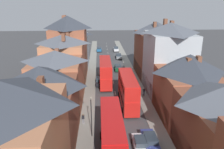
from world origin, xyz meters
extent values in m
cube|color=gray|center=(-5.10, 38.00, 0.07)|extent=(2.20, 104.00, 0.14)
cube|color=gray|center=(5.10, 38.00, 0.07)|extent=(2.20, 104.00, 0.14)
cube|color=silver|center=(0.00, 18.00, 0.01)|extent=(0.14, 1.80, 0.01)
cube|color=silver|center=(0.00, 24.00, 0.01)|extent=(0.14, 1.80, 0.01)
cube|color=silver|center=(0.00, 30.00, 0.01)|extent=(0.14, 1.80, 0.01)
cube|color=silver|center=(0.00, 36.00, 0.01)|extent=(0.14, 1.80, 0.01)
cube|color=silver|center=(0.00, 42.00, 0.01)|extent=(0.14, 1.80, 0.01)
cube|color=silver|center=(0.00, 48.00, 0.01)|extent=(0.14, 1.80, 0.01)
cube|color=silver|center=(0.00, 54.00, 0.01)|extent=(0.14, 1.80, 0.01)
cube|color=silver|center=(0.00, 60.00, 0.01)|extent=(0.14, 1.80, 0.01)
cube|color=silver|center=(0.00, 66.00, 0.01)|extent=(0.14, 1.80, 0.01)
cube|color=silver|center=(0.00, 72.00, 0.01)|extent=(0.14, 1.80, 0.01)
cube|color=silver|center=(0.00, 78.00, 0.01)|extent=(0.14, 1.80, 0.01)
cube|color=silver|center=(0.00, 84.00, 0.01)|extent=(0.14, 1.80, 0.01)
cube|color=brown|center=(-10.20, 14.61, 3.83)|extent=(8.00, 11.12, 7.66)
cube|color=#1E5133|center=(-6.26, 14.61, 1.60)|extent=(0.12, 10.23, 3.20)
pyramid|color=#383D47|center=(-10.20, 14.61, 8.97)|extent=(8.00, 11.12, 2.63)
cube|color=brown|center=(-9.19, 11.46, 9.50)|extent=(0.60, 0.90, 1.06)
cube|color=#A36042|center=(-10.20, 24.55, 4.11)|extent=(8.00, 8.76, 8.23)
cube|color=maroon|center=(-6.26, 24.55, 1.60)|extent=(0.12, 8.06, 3.20)
pyramid|color=#565B66|center=(-10.20, 24.55, 9.10)|extent=(8.00, 8.76, 1.74)
cube|color=brown|center=(-10.06, 25.69, 9.57)|extent=(0.60, 0.90, 0.94)
cube|color=#B2704C|center=(-10.20, 32.96, 4.77)|extent=(8.00, 8.07, 9.53)
cube|color=navy|center=(-6.26, 32.96, 1.60)|extent=(0.12, 7.43, 3.20)
pyramid|color=#565B66|center=(-10.20, 32.96, 10.43)|extent=(8.00, 8.07, 1.80)
cube|color=brown|center=(-9.28, 33.85, 10.98)|extent=(0.60, 0.90, 1.09)
cube|color=brown|center=(-9.64, 30.69, 11.13)|extent=(0.60, 0.90, 1.40)
cube|color=#935138|center=(-10.20, 41.45, 5.74)|extent=(8.00, 8.90, 11.48)
cube|color=olive|center=(-6.26, 41.45, 1.60)|extent=(0.12, 8.19, 3.20)
pyramid|color=#383D47|center=(-10.20, 41.45, 12.94)|extent=(8.00, 8.90, 2.93)
cube|color=brown|center=(-11.49, 44.04, 13.61)|extent=(0.60, 0.90, 1.33)
cube|color=brown|center=(-10.85, 42.13, 13.70)|extent=(0.60, 0.90, 1.51)
cube|color=#ADB2B7|center=(-10.20, 50.27, 4.41)|extent=(8.00, 8.74, 8.82)
cube|color=navy|center=(-6.26, 50.27, 1.60)|extent=(0.12, 8.04, 3.20)
pyramid|color=#383D47|center=(-10.20, 50.27, 9.71)|extent=(8.00, 8.74, 1.78)
cube|color=brown|center=(-9.36, 51.76, 10.46)|extent=(0.60, 0.90, 1.51)
cube|color=brown|center=(-9.19, 49.14, 10.17)|extent=(0.60, 0.90, 0.92)
cube|color=brown|center=(10.20, 9.74, 3.58)|extent=(8.00, 10.37, 7.16)
cube|color=#935138|center=(10.20, 19.98, 3.67)|extent=(8.00, 10.12, 7.34)
cube|color=olive|center=(6.26, 19.98, 1.60)|extent=(0.12, 9.31, 3.20)
pyramid|color=#383D47|center=(10.20, 19.98, 8.74)|extent=(8.00, 10.12, 2.80)
cube|color=brown|center=(11.20, 19.42, 9.37)|extent=(0.60, 0.90, 1.26)
cube|color=brown|center=(9.70, 19.32, 9.26)|extent=(0.60, 0.90, 1.03)
cube|color=#ADB2B7|center=(10.20, 29.87, 5.93)|extent=(8.00, 9.66, 11.87)
cube|color=maroon|center=(6.26, 29.87, 1.60)|extent=(0.12, 8.88, 3.20)
pyramid|color=#565B66|center=(10.20, 29.87, 12.84)|extent=(8.00, 9.66, 1.94)
cube|color=brown|center=(10.48, 30.36, 13.45)|extent=(0.60, 0.90, 1.22)
cube|color=brown|center=(9.33, 30.72, 13.61)|extent=(0.60, 0.90, 1.55)
cube|color=brown|center=(10.20, 40.61, 5.22)|extent=(8.00, 11.83, 10.43)
cube|color=navy|center=(6.26, 40.61, 1.60)|extent=(0.12, 10.88, 3.20)
pyramid|color=#474C56|center=(10.20, 40.61, 11.75)|extent=(8.00, 11.83, 2.64)
cube|color=brown|center=(9.43, 38.76, 12.45)|extent=(0.60, 0.90, 1.39)
cube|color=red|center=(-1.80, 11.39, 1.65)|extent=(2.44, 10.80, 2.50)
cube|color=red|center=(-1.80, 11.39, 4.05)|extent=(2.44, 10.58, 2.30)
cube|color=red|center=(-1.80, 11.39, 5.25)|extent=(2.39, 10.37, 0.10)
cube|color=#28333D|center=(-1.80, 16.74, 1.85)|extent=(2.20, 0.10, 1.20)
cube|color=#28333D|center=(-1.80, 16.74, 4.15)|extent=(2.20, 0.10, 1.10)
cube|color=#28333D|center=(-2.99, 11.39, 1.90)|extent=(0.06, 9.18, 0.90)
cube|color=#28333D|center=(-2.99, 11.39, 4.15)|extent=(0.06, 9.18, 0.90)
cube|color=yellow|center=(-1.80, 16.74, 4.95)|extent=(1.34, 0.08, 0.32)
cylinder|color=black|center=(-3.02, 14.74, 0.50)|extent=(0.30, 1.00, 1.00)
cylinder|color=black|center=(-0.58, 14.74, 0.50)|extent=(0.30, 1.00, 1.00)
cube|color=red|center=(1.80, 24.69, 1.65)|extent=(2.44, 10.80, 2.50)
cube|color=red|center=(1.80, 24.69, 4.05)|extent=(2.44, 10.58, 2.30)
cube|color=red|center=(1.80, 24.69, 5.25)|extent=(2.39, 10.37, 0.10)
cube|color=#28333D|center=(1.80, 30.04, 1.85)|extent=(2.20, 0.10, 1.20)
cube|color=#28333D|center=(1.80, 30.04, 4.15)|extent=(2.20, 0.10, 1.10)
cube|color=#28333D|center=(0.61, 24.69, 1.90)|extent=(0.06, 9.18, 0.90)
cube|color=#28333D|center=(0.61, 24.69, 4.15)|extent=(0.06, 9.18, 0.90)
cube|color=yellow|center=(1.80, 30.04, 4.95)|extent=(1.34, 0.08, 0.32)
cylinder|color=black|center=(0.58, 28.04, 0.50)|extent=(0.30, 1.00, 1.00)
cylinder|color=black|center=(3.02, 28.04, 0.50)|extent=(0.30, 1.00, 1.00)
cylinder|color=black|center=(0.58, 21.72, 0.50)|extent=(0.30, 1.00, 1.00)
cylinder|color=black|center=(3.02, 21.72, 0.50)|extent=(0.30, 1.00, 1.00)
cube|color=red|center=(-1.80, 35.30, 1.65)|extent=(2.44, 10.80, 2.50)
cube|color=red|center=(-1.80, 35.30, 4.05)|extent=(2.44, 10.58, 2.30)
cube|color=red|center=(-1.80, 35.30, 5.25)|extent=(2.39, 10.37, 0.10)
cube|color=#28333D|center=(-1.80, 40.65, 1.85)|extent=(2.20, 0.10, 1.20)
cube|color=#28333D|center=(-1.80, 40.65, 4.15)|extent=(2.20, 0.10, 1.10)
cube|color=#28333D|center=(-2.99, 35.30, 1.90)|extent=(0.06, 9.18, 0.90)
cube|color=#28333D|center=(-2.99, 35.30, 4.15)|extent=(0.06, 9.18, 0.90)
cube|color=yellow|center=(-1.80, 40.65, 4.95)|extent=(1.34, 0.08, 0.32)
cylinder|color=black|center=(-3.02, 38.65, 0.50)|extent=(0.30, 1.00, 1.00)
cylinder|color=black|center=(-0.58, 38.65, 0.50)|extent=(0.30, 1.00, 1.00)
cylinder|color=black|center=(-3.02, 32.33, 0.50)|extent=(0.30, 1.00, 1.00)
cylinder|color=black|center=(-0.58, 32.33, 0.50)|extent=(0.30, 1.00, 1.00)
cube|color=gray|center=(3.10, 57.46, 0.68)|extent=(1.70, 3.94, 0.74)
cube|color=#28333D|center=(3.10, 57.26, 1.35)|extent=(1.46, 1.97, 0.60)
cylinder|color=black|center=(2.25, 58.68, 0.31)|extent=(0.20, 0.62, 0.62)
cylinder|color=black|center=(3.95, 58.68, 0.31)|extent=(0.20, 0.62, 0.62)
cylinder|color=black|center=(2.25, 56.23, 0.31)|extent=(0.20, 0.62, 0.62)
cylinder|color=black|center=(3.95, 56.23, 0.31)|extent=(0.20, 0.62, 0.62)
cube|color=silver|center=(1.80, 12.33, 0.65)|extent=(1.70, 3.94, 0.68)
cube|color=#28333D|center=(1.80, 12.14, 1.29)|extent=(1.46, 1.97, 0.60)
cylinder|color=black|center=(0.95, 13.55, 0.31)|extent=(0.20, 0.62, 0.62)
cylinder|color=black|center=(2.65, 13.55, 0.31)|extent=(0.20, 0.62, 0.62)
cube|color=navy|center=(3.10, 12.78, 0.70)|extent=(1.70, 4.58, 0.78)
cube|color=#28333D|center=(3.10, 12.55, 1.39)|extent=(1.46, 2.29, 0.60)
cylinder|color=black|center=(2.25, 14.20, 0.31)|extent=(0.20, 0.62, 0.62)
cylinder|color=black|center=(3.95, 14.20, 0.31)|extent=(0.20, 0.62, 0.62)
cube|color=#144728|center=(1.80, 44.88, 0.69)|extent=(1.70, 3.93, 0.76)
cube|color=#28333D|center=(1.80, 44.69, 1.37)|extent=(1.46, 1.96, 0.60)
cylinder|color=black|center=(0.95, 46.10, 0.31)|extent=(0.20, 0.62, 0.62)
cylinder|color=black|center=(2.65, 46.10, 0.31)|extent=(0.20, 0.62, 0.62)
cylinder|color=black|center=(0.95, 43.66, 0.31)|extent=(0.20, 0.62, 0.62)
cylinder|color=black|center=(2.65, 43.66, 0.31)|extent=(0.20, 0.62, 0.62)
cube|color=black|center=(-3.10, 34.98, 0.66)|extent=(1.70, 4.53, 0.69)
cube|color=#28333D|center=(-3.10, 34.75, 1.30)|extent=(1.46, 2.27, 0.60)
cylinder|color=black|center=(-3.95, 36.38, 0.31)|extent=(0.20, 0.62, 0.62)
cylinder|color=black|center=(-2.25, 36.38, 0.31)|extent=(0.20, 0.62, 0.62)
cylinder|color=black|center=(-3.95, 33.57, 0.31)|extent=(0.20, 0.62, 0.62)
cylinder|color=black|center=(-2.25, 33.57, 0.31)|extent=(0.20, 0.62, 0.62)
cube|color=silver|center=(3.10, 68.81, 0.69)|extent=(1.70, 4.36, 0.75)
cube|color=#28333D|center=(3.10, 68.60, 1.36)|extent=(1.46, 2.18, 0.60)
cylinder|color=black|center=(2.25, 70.17, 0.31)|extent=(0.20, 0.62, 0.62)
cylinder|color=black|center=(3.95, 70.17, 0.31)|extent=(0.20, 0.62, 0.62)
cylinder|color=black|center=(2.25, 67.46, 0.31)|extent=(0.20, 0.62, 0.62)
cylinder|color=black|center=(3.95, 67.46, 0.31)|extent=(0.20, 0.62, 0.62)
cube|color=#236093|center=(-3.10, 68.73, 0.68)|extent=(1.70, 4.11, 0.73)
cube|color=#28333D|center=(-3.10, 68.52, 1.34)|extent=(1.46, 2.05, 0.60)
cylinder|color=black|center=(-3.95, 70.00, 0.31)|extent=(0.20, 0.62, 0.62)
cylinder|color=black|center=(-2.25, 70.00, 0.31)|extent=(0.20, 0.62, 0.62)
cylinder|color=black|center=(-3.95, 67.45, 0.31)|extent=(0.20, 0.62, 0.62)
cylinder|color=black|center=(-2.25, 67.45, 0.31)|extent=(0.20, 0.62, 0.62)
cylinder|color=gray|center=(-5.70, 18.46, 0.56)|extent=(0.14, 0.14, 0.84)
cylinder|color=gray|center=(-5.52, 18.46, 0.56)|extent=(0.14, 0.14, 0.84)
cube|color=black|center=(-5.61, 18.46, 1.25)|extent=(0.36, 0.22, 0.54)
sphere|color=brown|center=(-5.61, 18.46, 1.64)|extent=(0.22, 0.22, 0.22)
cylinder|color=#3D4256|center=(5.28, 28.09, 0.56)|extent=(0.14, 0.14, 0.84)
cylinder|color=#3D4256|center=(5.46, 28.09, 0.56)|extent=(0.14, 0.14, 0.84)
cube|color=black|center=(5.37, 28.09, 1.25)|extent=(0.36, 0.22, 0.54)
sphere|color=#9E7051|center=(5.37, 28.09, 1.64)|extent=(0.22, 0.22, 0.22)
cylinder|color=black|center=(-4.25, 15.28, 2.75)|extent=(0.12, 0.12, 5.50)
cylinder|color=black|center=(-4.25, 15.73, 5.40)|extent=(0.08, 0.90, 0.08)
cube|color=beige|center=(-4.25, 16.18, 5.32)|extent=(0.20, 0.32, 0.20)
camera|label=1|loc=(-3.05, -10.18, 17.41)|focal=35.00mm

